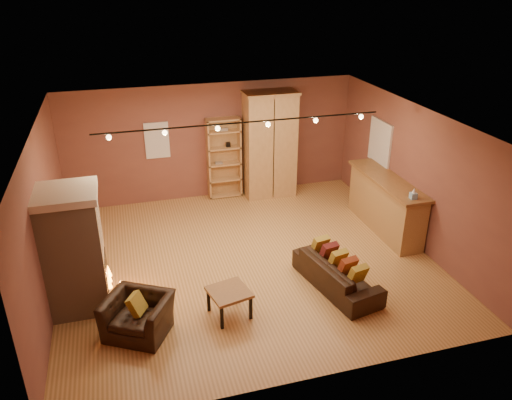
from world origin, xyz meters
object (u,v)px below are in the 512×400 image
object	(u,v)px
bookcase	(224,157)
coffee_table	(229,294)
loveseat	(337,269)
armoire	(270,144)
armchair	(137,310)
fireplace	(74,250)
bar_counter	(385,204)

from	to	relation	value
bookcase	coffee_table	xyz separation A→B (m)	(-0.97, -4.69, -0.61)
loveseat	armoire	bearing A→B (deg)	-12.45
bookcase	armchair	size ratio (longest dim) A/B	1.74
fireplace	bar_counter	distance (m)	6.34
armoire	armchair	size ratio (longest dim) A/B	2.27
fireplace	bar_counter	bearing A→B (deg)	9.50
fireplace	coffee_table	world-z (taller)	fireplace
fireplace	armchair	bearing A→B (deg)	-48.66
bar_counter	armoire	bearing A→B (deg)	126.68
bar_counter	loveseat	xyz separation A→B (m)	(-1.90, -1.75, -0.22)
bookcase	bar_counter	world-z (taller)	bookcase
fireplace	armoire	bearing A→B (deg)	38.65
loveseat	armchair	size ratio (longest dim) A/B	1.68
armchair	coffee_table	size ratio (longest dim) A/B	1.55
coffee_table	armchair	bearing A→B (deg)	-178.62
loveseat	coffee_table	xyz separation A→B (m)	(-2.02, -0.25, 0.02)
coffee_table	loveseat	bearing A→B (deg)	7.02
armoire	bar_counter	world-z (taller)	armoire
armoire	bar_counter	size ratio (longest dim) A/B	1.05
bookcase	armchair	bearing A→B (deg)	-117.17
bar_counter	loveseat	distance (m)	2.59
fireplace	armoire	distance (m)	5.64
armoire	fireplace	bearing A→B (deg)	-141.35
fireplace	armchair	distance (m)	1.46
fireplace	armchair	xyz separation A→B (m)	(0.87, -0.99, -0.64)
armoire	coffee_table	xyz separation A→B (m)	(-2.07, -4.47, -0.91)
bookcase	armoire	distance (m)	1.16
armchair	coffee_table	bearing A→B (deg)	31.57
fireplace	bookcase	bearing A→B (deg)	48.65
loveseat	coffee_table	size ratio (longest dim) A/B	2.60
armchair	bookcase	bearing A→B (deg)	93.02
bar_counter	armchair	xyz separation A→B (m)	(-5.37, -2.03, -0.18)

